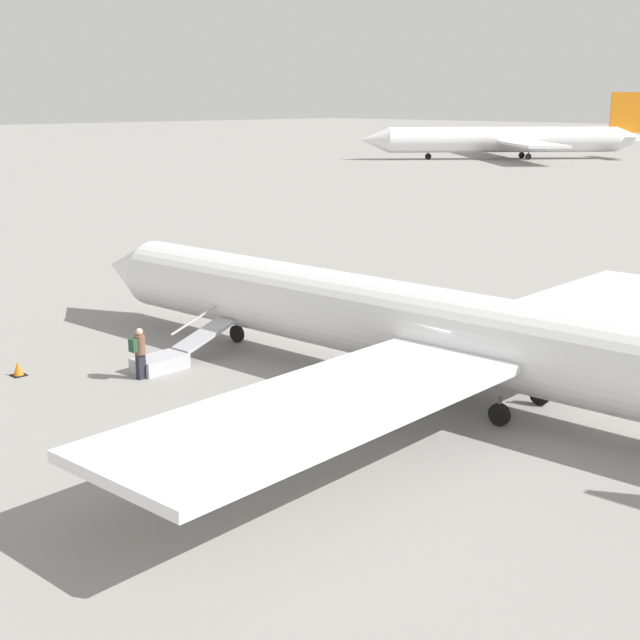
{
  "coord_description": "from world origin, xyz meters",
  "views": [
    {
      "loc": [
        -16.36,
        21.48,
        9.05
      ],
      "look_at": [
        4.24,
        1.1,
        1.85
      ],
      "focal_mm": 50.0,
      "sensor_mm": 36.0,
      "label": 1
    }
  ],
  "objects_px": {
    "airplane_far_right": "(509,139)",
    "boarding_stairs": "(169,357)",
    "airplane_main": "(469,336)",
    "passenger": "(139,350)"
  },
  "relations": [
    {
      "from": "airplane_far_right",
      "to": "passenger",
      "type": "distance_m",
      "value": 117.31
    },
    {
      "from": "airplane_main",
      "to": "passenger",
      "type": "distance_m",
      "value": 10.79
    },
    {
      "from": "airplane_main",
      "to": "boarding_stairs",
      "type": "height_order",
      "value": "airplane_main"
    },
    {
      "from": "airplane_main",
      "to": "passenger",
      "type": "xyz_separation_m",
      "value": [
        8.97,
        5.9,
        -1.07
      ]
    },
    {
      "from": "airplane_far_right",
      "to": "boarding_stairs",
      "type": "relative_size",
      "value": 9.27
    },
    {
      "from": "airplane_main",
      "to": "passenger",
      "type": "height_order",
      "value": "airplane_main"
    },
    {
      "from": "airplane_far_right",
      "to": "boarding_stairs",
      "type": "xyz_separation_m",
      "value": [
        -54.41,
        102.24,
        -2.64
      ]
    },
    {
      "from": "airplane_main",
      "to": "airplane_far_right",
      "type": "bearing_deg",
      "value": -60.43
    },
    {
      "from": "airplane_main",
      "to": "boarding_stairs",
      "type": "xyz_separation_m",
      "value": [
        9.36,
        4.45,
        -1.7
      ]
    },
    {
      "from": "airplane_main",
      "to": "passenger",
      "type": "bearing_deg",
      "value": 29.82
    }
  ]
}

